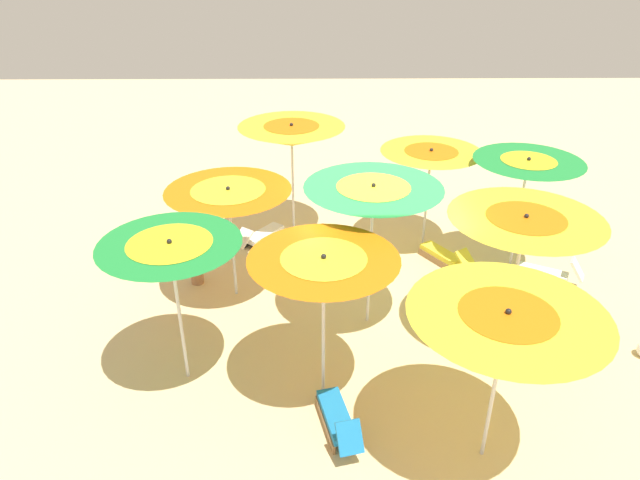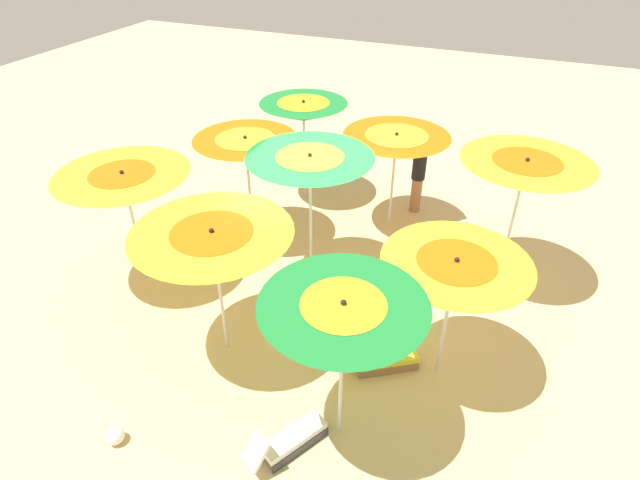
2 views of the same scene
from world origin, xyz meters
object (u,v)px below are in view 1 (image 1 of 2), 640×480
Objects in this scene: lounger_1 at (261,235)px; lounger_2 at (338,419)px; beach_umbrella_1 at (431,159)px; beach_umbrella_6 at (506,325)px; beachgoer_0 at (193,240)px; beach_umbrella_5 at (229,198)px; beach_umbrella_0 at (527,168)px; beach_umbrella_2 at (292,136)px; lounger_0 at (547,273)px; beach_umbrella_3 at (524,229)px; beach_umbrella_7 at (324,271)px; beach_umbrella_8 at (171,256)px; lounger_3 at (444,255)px; beach_umbrella_4 at (373,200)px.

lounger_2 reaches higher than lounger_1.
beach_umbrella_1 is 3.85m from lounger_1.
beach_umbrella_6 is 1.28× the size of beachgoer_0.
beach_umbrella_5 is at bearing 14.10° from lounger_2.
beach_umbrella_1 is 4.19m from beach_umbrella_5.
beach_umbrella_0 is 0.94× the size of beach_umbrella_2.
lounger_1 is (1.92, -0.32, -1.74)m from beach_umbrella_5.
beach_umbrella_5 is 6.11m from lounger_0.
beach_umbrella_0 is 5.38m from beach_umbrella_5.
lounger_1 is (0.07, 3.44, -1.74)m from beach_umbrella_1.
beach_umbrella_0 is at bearing -18.84° from beach_umbrella_3.
beach_umbrella_3 is 3.20m from beach_umbrella_7.
lounger_1 is at bearing -10.75° from beach_umbrella_8.
beach_umbrella_1 is 0.91× the size of beach_umbrella_8.
beach_umbrella_5 is 1.73× the size of lounger_3.
beach_umbrella_5 is at bearing 98.96° from beach_umbrella_0.
beach_umbrella_8 reaches higher than lounger_3.
lounger_3 is at bearing -75.56° from beach_umbrella_5.
beach_umbrella_3 is (-2.22, 0.76, -0.09)m from beach_umbrella_0.
lounger_1 is 0.99× the size of lounger_2.
beach_umbrella_2 is at bearing 63.17° from beachgoer_0.
beach_umbrella_6 is (-4.58, 1.72, -0.07)m from beach_umbrella_0.
beach_umbrella_3 is at bearing -166.07° from beach_umbrella_1.
beach_umbrella_2 reaches higher than beachgoer_0.
beach_umbrella_2 is 2.10× the size of lounger_0.
beach_umbrella_3 is 3.88m from lounger_2.
beach_umbrella_6 is at bearing -136.16° from beach_umbrella_5.
beachgoer_0 reaches higher than lounger_2.
beach_umbrella_8 is at bearing 50.05° from lounger_2.
beach_umbrella_4 is at bearing 76.62° from beach_umbrella_3.
beach_umbrella_8 is (-2.23, 0.47, 0.16)m from beach_umbrella_5.
beach_umbrella_2 is 3.02m from beachgoer_0.
beach_umbrella_5 is (-1.85, 3.75, -0.00)m from beach_umbrella_1.
beach_umbrella_2 is at bearing 22.25° from beach_umbrella_4.
beach_umbrella_2 is 2.20m from lounger_1.
beach_umbrella_3 is at bearing -106.84° from beach_umbrella_5.
lounger_0 is 0.67× the size of beachgoer_0.
beach_umbrella_0 is 1.09× the size of beach_umbrella_5.
beach_umbrella_8 is at bearing 69.63° from beach_umbrella_6.
beach_umbrella_6 is at bearing -29.81° from beachgoer_0.
beach_umbrella_4 reaches higher than beach_umbrella_2.
beach_umbrella_7 is 3.89m from beachgoer_0.
lounger_3 is (-1.42, -3.05, -2.02)m from beach_umbrella_2.
lounger_1 is 3.83m from lounger_3.
beachgoer_0 reaches higher than lounger_0.
beach_umbrella_0 is 5.46m from lounger_1.
beach_umbrella_8 is (-4.69, 1.46, -0.12)m from beach_umbrella_2.
beach_umbrella_4 is (-1.69, 2.96, 0.16)m from beach_umbrella_0.
beach_umbrella_3 reaches higher than beachgoer_0.
beachgoer_0 is at bearing -178.20° from lounger_1.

